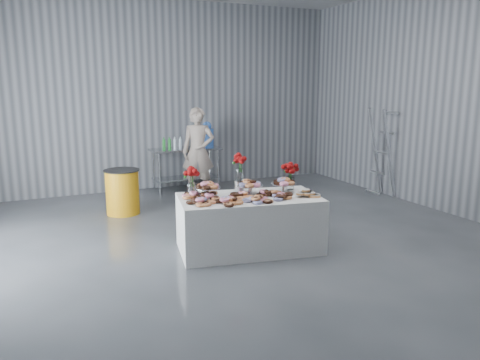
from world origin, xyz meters
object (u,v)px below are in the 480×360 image
at_px(prep_table, 186,161).
at_px(water_jug, 207,135).
at_px(stepladder, 382,153).
at_px(person, 198,152).
at_px(trash_barrel, 122,192).
at_px(display_table, 249,223).

height_order(prep_table, water_jug, water_jug).
relative_size(prep_table, stepladder, 0.83).
xyz_separation_m(person, trash_barrel, (-1.71, -0.82, -0.50)).
height_order(trash_barrel, stepladder, stepladder).
relative_size(water_jug, person, 0.31).
height_order(prep_table, person, person).
distance_m(water_jug, trash_barrel, 2.67).
relative_size(display_table, stepladder, 1.06).
bearing_deg(display_table, stepladder, 24.11).
bearing_deg(water_jug, trash_barrel, -146.42).
height_order(display_table, water_jug, water_jug).
height_order(display_table, stepladder, stepladder).
height_order(water_jug, trash_barrel, water_jug).
distance_m(display_table, trash_barrel, 2.85).
bearing_deg(person, display_table, -76.18).
xyz_separation_m(display_table, person, (0.48, 3.38, 0.52)).
relative_size(display_table, trash_barrel, 2.40).
distance_m(display_table, water_jug, 4.16).
relative_size(water_jug, stepladder, 0.31).
relative_size(person, stepladder, 1.00).
bearing_deg(water_jug, display_table, -102.75).
bearing_deg(stepladder, trash_barrel, 170.07).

